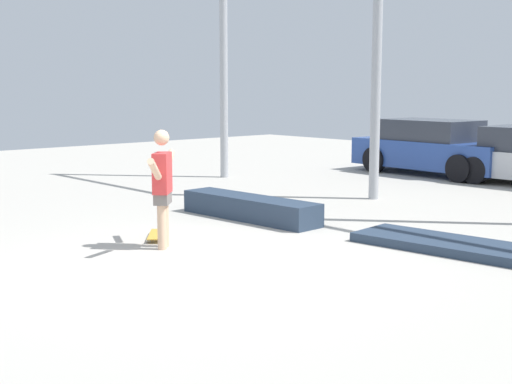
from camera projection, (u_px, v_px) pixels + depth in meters
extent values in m
plane|color=#B2ADA3|center=(211.00, 261.00, 9.43)|extent=(36.00, 36.00, 0.00)
cylinder|color=#DBAD89|center=(164.00, 220.00, 10.23)|extent=(0.13, 0.13, 0.79)
cylinder|color=#DBAD89|center=(162.00, 222.00, 10.05)|extent=(0.13, 0.13, 0.79)
cube|color=slate|center=(163.00, 198.00, 10.09)|extent=(0.39, 0.39, 0.17)
cube|color=#DB3838|center=(162.00, 173.00, 10.04)|extent=(0.44, 0.45, 0.57)
sphere|color=#DBAD89|center=(161.00, 138.00, 9.97)|extent=(0.22, 0.22, 0.22)
cylinder|color=#DBAD89|center=(169.00, 162.00, 10.50)|extent=(0.42, 0.43, 0.35)
cylinder|color=#DBAD89|center=(155.00, 169.00, 9.55)|extent=(0.42, 0.43, 0.35)
cube|color=gold|center=(156.00, 234.00, 10.81)|extent=(0.74, 0.66, 0.01)
cylinder|color=silver|center=(162.00, 241.00, 10.55)|extent=(0.06, 0.06, 0.05)
cylinder|color=silver|center=(147.00, 241.00, 10.54)|extent=(0.06, 0.06, 0.05)
cylinder|color=silver|center=(165.00, 233.00, 11.08)|extent=(0.06, 0.06, 0.05)
cylinder|color=silver|center=(151.00, 233.00, 11.07)|extent=(0.06, 0.06, 0.05)
cube|color=#28384C|center=(250.00, 208.00, 12.41)|extent=(2.86, 0.77, 0.40)
cube|color=#28384C|center=(470.00, 248.00, 9.89)|extent=(3.43, 1.34, 0.13)
cylinder|color=#A5A8AD|center=(224.00, 44.00, 17.72)|extent=(0.20, 0.20, 6.71)
cylinder|color=#A5A8AD|center=(377.00, 33.00, 14.19)|extent=(0.20, 0.20, 6.71)
cube|color=#284793|center=(435.00, 154.00, 18.67)|extent=(4.45, 1.93, 0.71)
cube|color=#2D333D|center=(430.00, 130.00, 18.71)|extent=(2.49, 1.68, 0.54)
cylinder|color=black|center=(498.00, 164.00, 18.17)|extent=(0.69, 0.26, 0.68)
cylinder|color=black|center=(459.00, 168.00, 17.15)|extent=(0.69, 0.26, 0.68)
cylinder|color=black|center=(413.00, 156.00, 20.25)|extent=(0.69, 0.26, 0.68)
cylinder|color=black|center=(374.00, 160.00, 19.23)|extent=(0.69, 0.26, 0.68)
cylinder|color=black|center=(475.00, 170.00, 16.88)|extent=(0.65, 0.22, 0.65)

